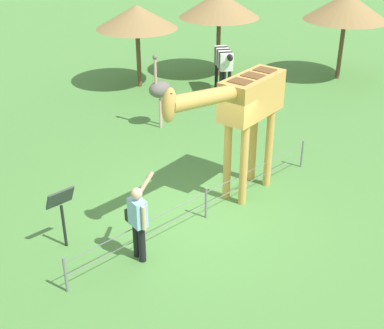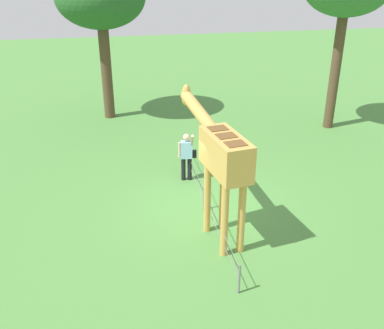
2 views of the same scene
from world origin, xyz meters
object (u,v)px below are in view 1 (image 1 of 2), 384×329
Objects in this scene: shade_hut_aside at (346,6)px; info_sign at (61,206)px; shade_hut_near at (219,4)px; ostrich at (160,89)px; visitor at (138,219)px; giraffe at (244,106)px; shade_hut_far at (137,17)px; zebra at (224,61)px.

shade_hut_aside is 13.62m from info_sign.
shade_hut_near is 4.61m from shade_hut_aside.
info_sign is at bearing 31.98° from ostrich.
shade_hut_near reaches higher than visitor.
giraffe is 1.21× the size of shade_hut_aside.
shade_hut_aside is (-6.10, 4.51, 0.18)m from shade_hut_far.
shade_hut_near is (-1.33, -1.54, 1.54)m from zebra.
ostrich reaches higher than zebra.
visitor is 1.58m from info_sign.
ostrich is 0.71× the size of shade_hut_near.
zebra is at bearing 49.26° from shade_hut_near.
visitor is at bearing 122.10° from info_sign.
giraffe is at bearing 67.62° from shade_hut_far.
giraffe is at bearing 164.56° from info_sign.
shade_hut_far is (-6.39, -8.07, 1.61)m from visitor.
shade_hut_far is at bearing -112.38° from giraffe.
shade_hut_near is 3.21m from shade_hut_far.
visitor is at bearing 36.60° from shade_hut_near.
shade_hut_near is at bearing -132.76° from giraffe.
shade_hut_aside is (-4.41, 1.88, 1.54)m from zebra.
shade_hut_near is 2.41× the size of info_sign.
shade_hut_far is at bearing -128.36° from visitor.
shade_hut_near reaches higher than info_sign.
zebra is 3.62m from ostrich.
giraffe reaches higher than shade_hut_aside.
zebra reaches higher than info_sign.
shade_hut_aside is at bearing -160.39° from giraffe.
info_sign is (8.91, 4.10, -0.21)m from zebra.
shade_hut_aside is at bearing -170.56° from info_sign.
ostrich is at bearing 25.17° from shade_hut_near.
giraffe is 7.24m from zebra.
giraffe is at bearing -175.75° from visitor.
shade_hut_far is 10.00m from info_sign.
zebra is (-8.07, -5.44, 0.26)m from visitor.
shade_hut_aside is (-7.96, 1.13, 1.52)m from ostrich.
shade_hut_far is at bearing -36.51° from shade_hut_aside.
visitor is 6.52m from ostrich.
giraffe is 3.45m from visitor.
shade_hut_aside is (-12.48, -3.56, 1.80)m from visitor.
shade_hut_aside is at bearing 156.92° from zebra.
ostrich reaches higher than visitor.
giraffe reaches higher than info_sign.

